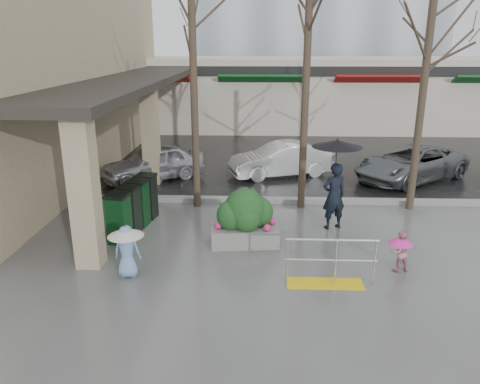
# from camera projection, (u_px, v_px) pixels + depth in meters

# --- Properties ---
(ground) EXTENTS (120.00, 120.00, 0.00)m
(ground) POSITION_uv_depth(u_px,v_px,m) (262.00, 258.00, 11.01)
(ground) COLOR #51514F
(ground) RESTS_ON ground
(street_asphalt) EXTENTS (120.00, 36.00, 0.01)m
(street_asphalt) POSITION_uv_depth(u_px,v_px,m) (261.00, 116.00, 31.94)
(street_asphalt) COLOR black
(street_asphalt) RESTS_ON ground
(curb) EXTENTS (120.00, 0.30, 0.15)m
(curb) POSITION_uv_depth(u_px,v_px,m) (262.00, 200.00, 14.79)
(curb) COLOR gray
(curb) RESTS_ON ground
(near_building) EXTENTS (6.00, 18.00, 8.00)m
(near_building) POSITION_uv_depth(u_px,v_px,m) (26.00, 65.00, 17.74)
(near_building) COLOR tan
(near_building) RESTS_ON ground
(canopy_slab) EXTENTS (2.80, 18.00, 0.25)m
(canopy_slab) POSITION_uv_depth(u_px,v_px,m) (136.00, 76.00, 17.69)
(canopy_slab) COLOR #2D2823
(canopy_slab) RESTS_ON pillar_front
(pillar_front) EXTENTS (0.55, 0.55, 3.50)m
(pillar_front) POSITION_uv_depth(u_px,v_px,m) (84.00, 192.00, 10.15)
(pillar_front) COLOR tan
(pillar_front) RESTS_ON ground
(pillar_back) EXTENTS (0.55, 0.55, 3.50)m
(pillar_back) POSITION_uv_depth(u_px,v_px,m) (151.00, 135.00, 16.33)
(pillar_back) COLOR tan
(pillar_back) RESTS_ON ground
(storefront_row) EXTENTS (34.00, 6.74, 4.00)m
(storefront_row) POSITION_uv_depth(u_px,v_px,m) (295.00, 93.00, 27.41)
(storefront_row) COLOR beige
(storefront_row) RESTS_ON ground
(handrail) EXTENTS (1.90, 0.50, 1.03)m
(handrail) POSITION_uv_depth(u_px,v_px,m) (329.00, 268.00, 9.70)
(handrail) COLOR yellow
(handrail) RESTS_ON ground
(tree_west) EXTENTS (3.20, 3.20, 6.80)m
(tree_west) POSITION_uv_depth(u_px,v_px,m) (192.00, 33.00, 12.95)
(tree_west) COLOR #382B21
(tree_west) RESTS_ON ground
(tree_midwest) EXTENTS (3.20, 3.20, 7.00)m
(tree_midwest) POSITION_uv_depth(u_px,v_px,m) (308.00, 27.00, 12.79)
(tree_midwest) COLOR #382B21
(tree_midwest) RESTS_ON ground
(tree_mideast) EXTENTS (3.20, 3.20, 6.50)m
(tree_mideast) POSITION_uv_depth(u_px,v_px,m) (429.00, 41.00, 12.78)
(tree_mideast) COLOR #382B21
(tree_mideast) RESTS_ON ground
(woman) EXTENTS (1.33, 1.33, 2.48)m
(woman) POSITION_uv_depth(u_px,v_px,m) (335.00, 177.00, 12.35)
(woman) COLOR black
(woman) RESTS_ON ground
(child_pink) EXTENTS (0.54, 0.54, 0.92)m
(child_pink) POSITION_uv_depth(u_px,v_px,m) (400.00, 248.00, 10.23)
(child_pink) COLOR #D17F97
(child_pink) RESTS_ON ground
(child_blue) EXTENTS (0.77, 0.77, 1.17)m
(child_blue) POSITION_uv_depth(u_px,v_px,m) (127.00, 245.00, 9.94)
(child_blue) COLOR #7398CD
(child_blue) RESTS_ON ground
(planter) EXTENTS (1.74, 1.03, 1.45)m
(planter) POSITION_uv_depth(u_px,v_px,m) (245.00, 218.00, 11.57)
(planter) COLOR slate
(planter) RESTS_ON ground
(news_boxes) EXTENTS (0.89, 2.36, 1.29)m
(news_boxes) POSITION_uv_depth(u_px,v_px,m) (134.00, 206.00, 12.51)
(news_boxes) COLOR #0D3D19
(news_boxes) RESTS_ON ground
(car_a) EXTENTS (3.93, 3.21, 1.26)m
(car_a) POSITION_uv_depth(u_px,v_px,m) (153.00, 163.00, 17.10)
(car_a) COLOR #ABAAAF
(car_a) RESTS_ON ground
(car_b) EXTENTS (4.05, 2.49, 1.26)m
(car_b) POSITION_uv_depth(u_px,v_px,m) (281.00, 160.00, 17.56)
(car_b) COLOR white
(car_b) RESTS_ON ground
(car_c) EXTENTS (4.92, 4.31, 1.26)m
(car_c) POSITION_uv_depth(u_px,v_px,m) (411.00, 163.00, 17.06)
(car_c) COLOR slate
(car_c) RESTS_ON ground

